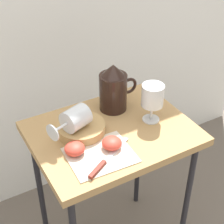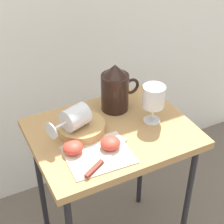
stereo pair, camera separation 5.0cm
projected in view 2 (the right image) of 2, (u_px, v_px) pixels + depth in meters
name	position (u px, v px, depth m)	size (l,w,h in m)	color
curtain_drape	(54.00, 4.00, 1.53)	(2.40, 0.03, 1.99)	white
table	(112.00, 145.00, 1.35)	(0.58, 0.44, 0.69)	#AD8451
linen_napkin	(98.00, 155.00, 1.20)	(0.21, 0.18, 0.00)	beige
basket_tray	(81.00, 127.00, 1.29)	(0.17, 0.17, 0.04)	tan
pitcher	(115.00, 91.00, 1.38)	(0.16, 0.11, 0.19)	black
wine_glass_upright	(153.00, 98.00, 1.29)	(0.08, 0.08, 0.15)	silver
wine_glass_tipped_near	(75.00, 118.00, 1.24)	(0.16, 0.11, 0.08)	silver
apple_half_left	(73.00, 147.00, 1.19)	(0.07, 0.07, 0.04)	#CC3D2D
apple_half_right	(110.00, 143.00, 1.21)	(0.07, 0.07, 0.04)	#CC3D2D
knife	(101.00, 162.00, 1.16)	(0.21, 0.13, 0.01)	silver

